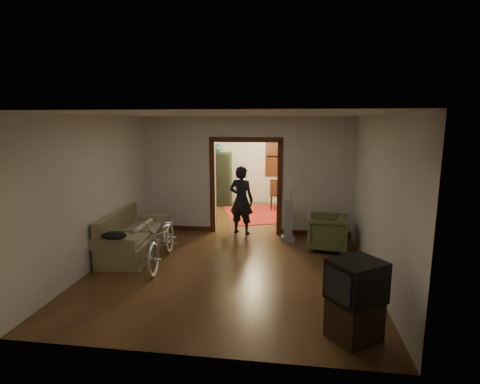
% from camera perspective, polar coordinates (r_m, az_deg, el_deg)
% --- Properties ---
extents(floor, '(5.00, 8.50, 0.01)m').
position_cam_1_polar(floor, '(8.55, 0.28, -7.55)').
color(floor, '#3C2513').
rests_on(floor, ground).
extents(ceiling, '(5.00, 8.50, 0.01)m').
position_cam_1_polar(ceiling, '(8.12, 0.30, 11.56)').
color(ceiling, white).
rests_on(ceiling, floor).
extents(wall_back, '(5.00, 0.02, 2.80)m').
position_cam_1_polar(wall_back, '(12.41, 2.90, 4.77)').
color(wall_back, beige).
rests_on(wall_back, floor).
extents(wall_left, '(0.02, 8.50, 2.80)m').
position_cam_1_polar(wall_left, '(8.90, -15.88, 2.03)').
color(wall_left, beige).
rests_on(wall_left, floor).
extents(wall_right, '(0.02, 8.50, 2.80)m').
position_cam_1_polar(wall_right, '(8.27, 17.72, 1.30)').
color(wall_right, beige).
rests_on(wall_right, floor).
extents(partition_wall, '(5.00, 0.14, 2.80)m').
position_cam_1_polar(partition_wall, '(8.96, 0.93, 2.49)').
color(partition_wall, beige).
rests_on(partition_wall, floor).
extents(door_casing, '(1.74, 0.20, 2.32)m').
position_cam_1_polar(door_casing, '(9.01, 0.92, 0.60)').
color(door_casing, '#3C1A0D').
rests_on(door_casing, floor).
extents(far_window, '(0.98, 0.06, 1.28)m').
position_cam_1_polar(far_window, '(12.32, 6.15, 5.38)').
color(far_window, black).
rests_on(far_window, wall_back).
extents(chandelier, '(0.24, 0.24, 0.24)m').
position_cam_1_polar(chandelier, '(10.61, 2.11, 8.92)').
color(chandelier, '#FFE0A5').
rests_on(chandelier, ceiling).
extents(light_switch, '(0.08, 0.01, 0.12)m').
position_cam_1_polar(light_switch, '(8.84, 7.63, 1.31)').
color(light_switch, silver).
rests_on(light_switch, partition_wall).
extents(sofa, '(0.98, 1.96, 0.88)m').
position_cam_1_polar(sofa, '(7.95, -15.94, -6.09)').
color(sofa, olive).
rests_on(sofa, floor).
extents(rolled_paper, '(0.11, 0.86, 0.11)m').
position_cam_1_polar(rolled_paper, '(8.15, -14.48, -4.94)').
color(rolled_paper, beige).
rests_on(rolled_paper, sofa).
extents(jacket, '(0.45, 0.34, 0.13)m').
position_cam_1_polar(jacket, '(7.07, -18.63, -6.29)').
color(jacket, black).
rests_on(jacket, sofa).
extents(bicycle, '(0.81, 1.88, 0.96)m').
position_cam_1_polar(bicycle, '(7.30, -11.73, -7.04)').
color(bicycle, silver).
rests_on(bicycle, floor).
extents(armchair, '(0.91, 0.89, 0.74)m').
position_cam_1_polar(armchair, '(8.17, 13.18, -6.01)').
color(armchair, '#4E5831').
rests_on(armchair, floor).
extents(tv_stand, '(0.74, 0.73, 0.50)m').
position_cam_1_polar(tv_stand, '(5.12, 16.98, -18.12)').
color(tv_stand, black).
rests_on(tv_stand, floor).
extents(crt_tv, '(0.79, 0.78, 0.51)m').
position_cam_1_polar(crt_tv, '(4.90, 17.31, -12.79)').
color(crt_tv, black).
rests_on(crt_tv, tv_stand).
extents(vacuum, '(0.32, 0.26, 0.97)m').
position_cam_1_polar(vacuum, '(8.52, 7.38, -4.30)').
color(vacuum, gray).
rests_on(vacuum, floor).
extents(person, '(0.69, 0.54, 1.65)m').
position_cam_1_polar(person, '(8.96, 0.20, -1.24)').
color(person, black).
rests_on(person, floor).
extents(oriental_rug, '(2.41, 2.74, 0.02)m').
position_cam_1_polar(oriental_rug, '(11.00, 2.73, -3.36)').
color(oriental_rug, maroon).
rests_on(oriental_rug, floor).
extents(locker, '(0.93, 0.64, 1.71)m').
position_cam_1_polar(locker, '(12.08, -3.29, 1.99)').
color(locker, '#1F341F').
rests_on(locker, floor).
extents(globe, '(0.28, 0.28, 0.28)m').
position_cam_1_polar(globe, '(11.97, -3.35, 7.14)').
color(globe, '#1E5972').
rests_on(globe, locker).
extents(desk, '(1.05, 0.61, 0.76)m').
position_cam_1_polar(desk, '(11.87, 8.22, -0.57)').
color(desk, '#311C10').
rests_on(desk, floor).
extents(desk_chair, '(0.52, 0.52, 0.98)m').
position_cam_1_polar(desk_chair, '(11.48, 5.73, -0.36)').
color(desk_chair, '#311C10').
rests_on(desk_chair, floor).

